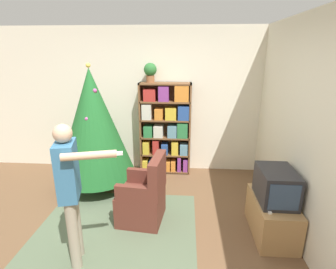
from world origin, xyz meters
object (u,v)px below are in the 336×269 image
(television, at_px, (276,185))
(bookshelf, at_px, (166,129))
(christmas_tree, at_px, (93,124))
(standing_person, at_px, (70,186))
(potted_plant, at_px, (150,71))
(armchair, at_px, (144,198))

(television, bearing_deg, bookshelf, 130.15)
(television, relative_size, christmas_tree, 0.28)
(bookshelf, height_order, standing_person, bookshelf)
(christmas_tree, height_order, potted_plant, christmas_tree)
(standing_person, bearing_deg, bookshelf, 146.29)
(standing_person, relative_size, potted_plant, 4.65)
(bookshelf, relative_size, television, 3.00)
(television, xyz_separation_m, potted_plant, (-1.70, 1.71, 1.18))
(bookshelf, bearing_deg, television, -49.85)
(television, bearing_deg, armchair, 173.74)
(christmas_tree, relative_size, standing_person, 1.31)
(bookshelf, distance_m, standing_person, 2.42)
(television, distance_m, standing_person, 2.29)
(armchair, distance_m, standing_person, 1.13)
(bookshelf, distance_m, armchair, 1.61)
(christmas_tree, distance_m, potted_plant, 1.31)
(television, relative_size, armchair, 0.60)
(television, distance_m, armchair, 1.65)
(television, xyz_separation_m, standing_person, (-2.20, -0.60, 0.24))
(christmas_tree, distance_m, standing_person, 1.68)
(television, height_order, christmas_tree, christmas_tree)
(television, distance_m, potted_plant, 2.68)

